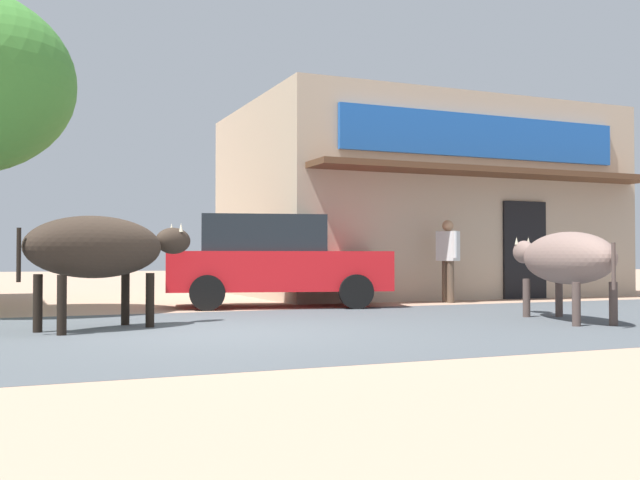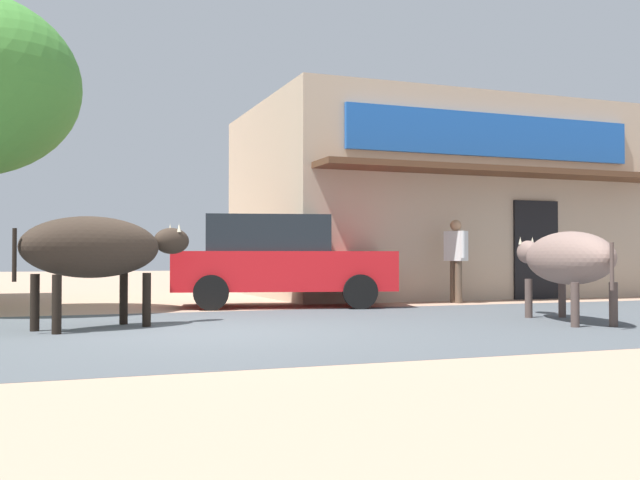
{
  "view_description": "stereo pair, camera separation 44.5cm",
  "coord_description": "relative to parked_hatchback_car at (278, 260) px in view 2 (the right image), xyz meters",
  "views": [
    {
      "loc": [
        -2.3,
        -8.76,
        0.9
      ],
      "look_at": [
        2.04,
        1.51,
        1.15
      ],
      "focal_mm": 41.85,
      "sensor_mm": 36.0,
      "label": 1
    },
    {
      "loc": [
        -1.88,
        -8.93,
        0.9
      ],
      "look_at": [
        2.04,
        1.51,
        1.15
      ],
      "focal_mm": 41.85,
      "sensor_mm": 36.0,
      "label": 2
    }
  ],
  "objects": [
    {
      "name": "cow_near_brown",
      "position": [
        -3.38,
        -3.16,
        0.17
      ],
      "size": [
        2.41,
        1.58,
        1.41
      ],
      "color": "#30251D",
      "rests_on": "ground"
    },
    {
      "name": "storefront_right_club",
      "position": [
        4.82,
        3.29,
        1.37
      ],
      "size": [
        8.44,
        6.83,
        4.41
      ],
      "color": "tan",
      "rests_on": "ground"
    },
    {
      "name": "pedestrian_by_shop",
      "position": [
        3.58,
        -0.19,
        0.11
      ],
      "size": [
        0.4,
        0.61,
        1.63
      ],
      "color": "brown",
      "rests_on": "ground"
    },
    {
      "name": "parked_hatchback_car",
      "position": [
        0.0,
        0.0,
        0.0
      ],
      "size": [
        4.19,
        2.51,
        1.64
      ],
      "color": "red",
      "rests_on": "ground"
    },
    {
      "name": "cow_far_dark",
      "position": [
        2.81,
        -4.41,
        0.04
      ],
      "size": [
        1.27,
        2.87,
        1.25
      ],
      "color": "#82685E",
      "rests_on": "ground"
    },
    {
      "name": "ground",
      "position": [
        -2.16,
        -3.98,
        -0.84
      ],
      "size": [
        80.0,
        80.0,
        0.0
      ],
      "primitive_type": "plane",
      "color": "tan"
    },
    {
      "name": "asphalt_road",
      "position": [
        -2.16,
        -3.98,
        -0.84
      ],
      "size": [
        72.0,
        6.33,
        0.0
      ],
      "primitive_type": "cube",
      "color": "#4B5155",
      "rests_on": "ground"
    }
  ]
}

